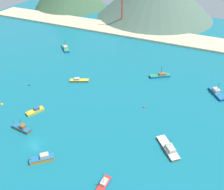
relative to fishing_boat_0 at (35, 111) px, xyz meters
name	(u,v)px	position (x,y,z in m)	size (l,w,h in m)	color
ground	(79,98)	(10.61, 15.99, -0.98)	(260.00, 280.00, 0.50)	#146B7F
fishing_boat_0	(35,111)	(0.00, 0.00, 0.00)	(5.35, 7.38, 2.17)	gold
fishing_boat_1	(103,185)	(39.74, -19.39, 0.00)	(2.52, 7.13, 6.08)	#1E5BA8
fishing_boat_2	(168,148)	(53.36, 2.43, 0.05)	(9.80, 10.47, 5.33)	brown
fishing_boat_3	(217,93)	(64.96, 43.20, 0.08)	(8.36, 9.89, 5.71)	#14478C
fishing_boat_4	(160,75)	(38.08, 47.74, -0.01)	(9.84, 7.91, 6.10)	#1E5BA8
fishing_boat_5	(79,80)	(3.87, 27.41, -0.09)	(8.99, 5.74, 1.91)	brown
fishing_boat_6	(65,48)	(-22.29, 55.58, 0.10)	(9.88, 10.04, 6.15)	#1E5BA8
fishing_boat_7	(42,158)	(17.89, -18.63, 0.17)	(7.43, 6.81, 2.63)	orange
fishing_boat_9	(22,128)	(2.07, -10.27, 0.17)	(8.07, 2.91, 5.35)	brown
buoy_0	(144,107)	(38.70, 21.06, -0.59)	(0.84, 0.84, 0.84)	red
buoy_1	(29,85)	(-15.51, 14.59, -0.62)	(0.65, 0.65, 0.65)	#232328
buoy_2	(2,104)	(-16.02, -1.94, -0.55)	(1.06, 1.06, 1.06)	gold
beach_strip	(141,33)	(10.61, 98.74, -0.13)	(247.00, 21.98, 1.20)	#C6B793
radio_tower	(122,3)	(-5.77, 103.57, 16.80)	(3.44, 2.75, 34.39)	#B7332D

